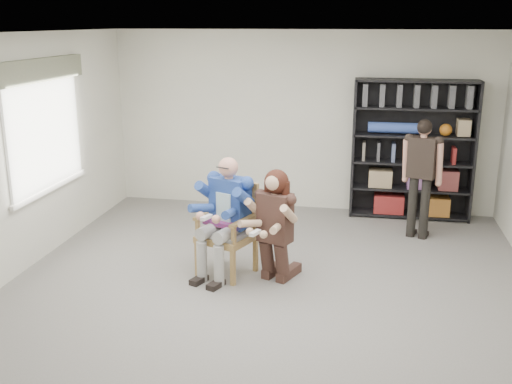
% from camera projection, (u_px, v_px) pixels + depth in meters
% --- Properties ---
extents(room_shell, '(6.00, 7.00, 2.80)m').
position_uv_depth(room_shell, '(265.00, 176.00, 6.09)').
color(room_shell, white).
rests_on(room_shell, ground).
extents(floor, '(6.00, 7.00, 0.01)m').
position_uv_depth(floor, '(264.00, 301.00, 6.47)').
color(floor, slate).
rests_on(floor, ground).
extents(window_left, '(0.16, 2.00, 1.75)m').
position_uv_depth(window_left, '(46.00, 128.00, 7.48)').
color(window_left, silver).
rests_on(window_left, room_shell).
extents(armchair, '(0.82, 0.81, 1.10)m').
position_uv_depth(armchair, '(226.00, 230.00, 7.04)').
color(armchair, olive).
rests_on(armchair, floor).
extents(seated_man, '(0.89, 1.03, 1.43)m').
position_uv_depth(seated_man, '(226.00, 217.00, 6.99)').
color(seated_man, navy).
rests_on(seated_man, floor).
extents(kneeling_woman, '(0.84, 1.02, 1.31)m').
position_uv_depth(kneeling_woman, '(274.00, 228.00, 6.79)').
color(kneeling_woman, '#3E231F').
rests_on(kneeling_woman, floor).
extents(bookshelf, '(1.80, 0.38, 2.10)m').
position_uv_depth(bookshelf, '(412.00, 150.00, 8.99)').
color(bookshelf, black).
rests_on(bookshelf, floor).
extents(standing_man, '(0.58, 0.44, 1.67)m').
position_uv_depth(standing_man, '(421.00, 180.00, 8.16)').
color(standing_man, black).
rests_on(standing_man, floor).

